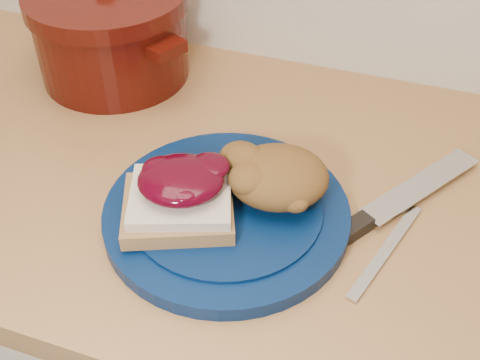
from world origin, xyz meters
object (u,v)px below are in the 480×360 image
(dutch_oven, at_px, (111,33))
(pepper_grinder, at_px, (104,22))
(plate, at_px, (227,214))
(butter_knife, at_px, (386,250))
(chef_knife, at_px, (358,225))

(dutch_oven, height_order, pepper_grinder, dutch_oven)
(plate, relative_size, dutch_oven, 0.92)
(plate, xyz_separation_m, butter_knife, (0.19, 0.01, -0.01))
(dutch_oven, bearing_deg, chef_knife, -26.83)
(chef_knife, distance_m, pepper_grinder, 0.55)
(chef_knife, bearing_deg, butter_knife, -88.33)
(chef_knife, relative_size, butter_knife, 1.61)
(plate, xyz_separation_m, pepper_grinder, (-0.32, 0.30, 0.05))
(butter_knife, bearing_deg, pepper_grinder, 76.96)
(butter_knife, distance_m, pepper_grinder, 0.59)
(pepper_grinder, bearing_deg, butter_knife, -29.60)
(plate, height_order, chef_knife, plate)
(chef_knife, xyz_separation_m, butter_knife, (0.04, -0.02, -0.01))
(chef_knife, relative_size, pepper_grinder, 2.39)
(dutch_oven, xyz_separation_m, pepper_grinder, (-0.04, 0.05, -0.01))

